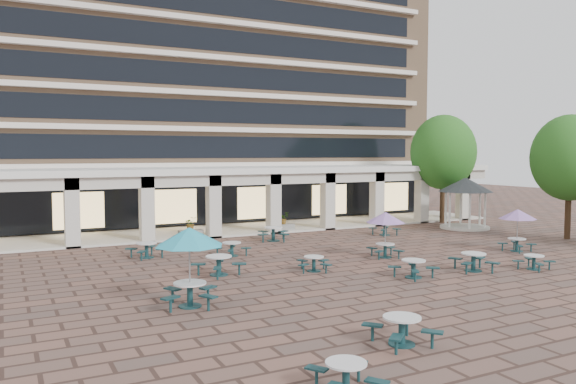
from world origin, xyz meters
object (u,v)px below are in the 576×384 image
object	(u,v)px
picnic_table_0	(402,328)
planter_right	(283,223)
picnic_table_1	(346,374)
picnic_table_2	(414,267)
planter_left	(191,229)
gazebo	(465,191)

from	to	relation	value
picnic_table_0	planter_right	xyz separation A→B (m)	(7.22, 21.94, 0.07)
picnic_table_1	planter_right	world-z (taller)	planter_right
picnic_table_2	planter_right	distance (m)	15.45
picnic_table_0	picnic_table_1	size ratio (longest dim) A/B	1.04
picnic_table_1	picnic_table_0	bearing A→B (deg)	43.83
planter_left	planter_right	bearing A→B (deg)	0.00
picnic_table_1	planter_right	bearing A→B (deg)	78.29
gazebo	picnic_table_1	bearing A→B (deg)	-139.37
picnic_table_2	planter_left	distance (m)	16.23
gazebo	planter_left	world-z (taller)	gazebo
gazebo	picnic_table_0	bearing A→B (deg)	-138.17
planter_left	picnic_table_1	bearing A→B (deg)	-99.02
planter_left	planter_right	xyz separation A→B (m)	(6.56, 0.00, -0.02)
picnic_table_1	gazebo	distance (m)	29.83
picnic_table_0	gazebo	size ratio (longest dim) A/B	0.49
picnic_table_1	planter_left	size ratio (longest dim) A/B	1.21
planter_left	picnic_table_0	bearing A→B (deg)	-91.74
picnic_table_1	picnic_table_2	size ratio (longest dim) A/B	0.93
picnic_table_1	planter_right	size ratio (longest dim) A/B	1.21
picnic_table_1	planter_left	distance (m)	24.20
picnic_table_0	picnic_table_1	world-z (taller)	picnic_table_0
picnic_table_1	picnic_table_2	bearing A→B (deg)	55.24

